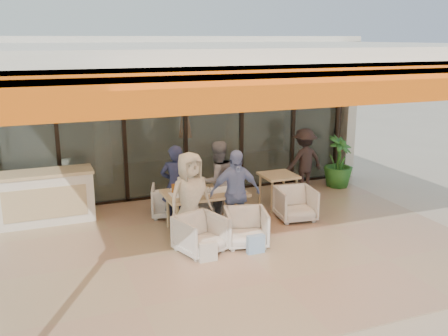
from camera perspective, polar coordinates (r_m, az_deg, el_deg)
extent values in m
plane|color=#C6B293|center=(8.81, 1.55, -8.72)|extent=(70.00, 70.00, 0.00)
cube|color=tan|center=(8.81, 1.55, -8.69)|extent=(8.00, 6.00, 0.01)
cube|color=silver|center=(8.08, 1.71, 13.28)|extent=(8.00, 6.00, 0.20)
cube|color=#E7590C|center=(5.52, 13.89, 9.26)|extent=(8.00, 0.12, 0.45)
cube|color=orange|center=(6.08, 10.18, 11.07)|extent=(8.00, 1.50, 0.06)
cylinder|color=black|center=(12.63, 12.86, 5.71)|extent=(0.12, 0.12, 3.20)
cube|color=#9EADA3|center=(11.07, -4.47, 4.79)|extent=(8.00, 0.03, 3.20)
cube|color=black|center=(11.44, -4.31, -2.93)|extent=(8.00, 0.10, 0.08)
cube|color=black|center=(10.91, -4.63, 12.89)|extent=(8.00, 0.10, 0.08)
cube|color=black|center=(10.62, -18.56, 3.64)|extent=(0.08, 0.10, 3.20)
cube|color=black|center=(10.76, -11.37, 4.26)|extent=(0.08, 0.10, 3.20)
cube|color=black|center=(11.07, -4.47, 4.79)|extent=(0.08, 0.10, 3.20)
cube|color=black|center=(11.53, 1.99, 5.22)|extent=(0.08, 0.10, 3.20)
cube|color=black|center=(12.12, 7.89, 5.56)|extent=(0.08, 0.10, 3.20)
cube|color=black|center=(12.80, 13.01, 5.81)|extent=(0.08, 0.10, 3.20)
cube|color=silver|center=(14.40, -8.60, 7.39)|extent=(9.00, 0.25, 3.40)
cube|color=silver|center=(14.45, 10.45, 7.33)|extent=(0.25, 3.50, 3.40)
cube|color=silver|center=(12.59, -7.05, 14.16)|extent=(9.00, 3.50, 0.25)
cube|color=#D2B980|center=(13.06, -6.58, -0.87)|extent=(8.00, 3.50, 0.02)
cylinder|color=silver|center=(12.30, -13.84, 4.94)|extent=(0.40, 0.40, 3.00)
cylinder|color=silver|center=(13.17, 1.02, 5.99)|extent=(0.40, 0.40, 3.00)
cylinder|color=black|center=(11.81, -12.06, 11.98)|extent=(0.03, 0.03, 0.70)
cube|color=black|center=(11.84, -11.94, 9.81)|extent=(0.30, 0.30, 0.40)
sphere|color=#FFBF72|center=(11.84, -11.94, 9.81)|extent=(0.18, 0.18, 0.18)
cylinder|color=black|center=(12.86, 3.86, 12.47)|extent=(0.03, 0.03, 0.70)
cube|color=black|center=(12.89, 3.82, 10.47)|extent=(0.30, 0.30, 0.40)
sphere|color=#FFBF72|center=(12.89, 3.82, 10.47)|extent=(0.18, 0.18, 0.18)
cylinder|color=black|center=(12.44, -4.36, -1.43)|extent=(0.40, 0.40, 0.05)
cylinder|color=black|center=(12.20, -4.45, 3.09)|extent=(0.04, 0.04, 2.10)
cone|color=orange|center=(12.08, -4.51, 6.11)|extent=(0.32, 0.32, 1.10)
cube|color=silver|center=(10.19, -19.81, -3.32)|extent=(1.80, 0.60, 1.00)
cube|color=#D2B980|center=(10.05, -20.06, -0.55)|extent=(1.85, 0.65, 0.06)
cube|color=#D2B980|center=(9.89, -19.74, -3.84)|extent=(1.50, 0.02, 0.60)
cube|color=#D2B980|center=(9.21, -2.23, -2.88)|extent=(1.50, 0.90, 0.05)
cube|color=white|center=(9.20, -2.23, -2.73)|extent=(1.30, 0.35, 0.01)
cylinder|color=#D2B980|center=(8.87, -5.33, -6.17)|extent=(0.06, 0.06, 0.70)
cylinder|color=#D2B980|center=(9.26, 2.09, -5.20)|extent=(0.06, 0.06, 0.70)
cylinder|color=#D2B980|center=(9.45, -6.42, -4.87)|extent=(0.06, 0.06, 0.70)
cylinder|color=#D2B980|center=(9.81, 0.60, -4.01)|extent=(0.06, 0.06, 0.70)
cylinder|color=white|center=(8.91, -4.65, -2.94)|extent=(0.06, 0.06, 0.11)
cylinder|color=white|center=(9.29, -4.10, -2.19)|extent=(0.06, 0.06, 0.11)
cylinder|color=white|center=(9.11, -1.73, -2.51)|extent=(0.06, 0.06, 0.11)
cylinder|color=white|center=(9.44, -0.88, -1.88)|extent=(0.06, 0.06, 0.11)
cylinder|color=white|center=(9.17, 1.13, -2.38)|extent=(0.06, 0.06, 0.11)
cylinder|color=#8E4914|center=(9.16, -5.80, -2.32)|extent=(0.07, 0.07, 0.16)
cylinder|color=black|center=(9.40, -3.38, -1.82)|extent=(0.09, 0.09, 0.17)
cylinder|color=black|center=(9.37, -3.39, -1.26)|extent=(0.10, 0.10, 0.01)
cylinder|color=white|center=(8.79, -4.36, -3.53)|extent=(0.22, 0.22, 0.01)
cylinder|color=white|center=(9.08, 1.08, -2.89)|extent=(0.22, 0.22, 0.01)
cylinder|color=white|center=(9.36, -5.48, -2.41)|extent=(0.22, 0.22, 0.01)
cylinder|color=white|center=(9.63, -0.33, -1.85)|extent=(0.22, 0.22, 0.01)
imported|color=white|center=(10.07, -6.26, -3.58)|extent=(0.84, 0.81, 0.71)
imported|color=white|center=(10.32, -1.74, -3.25)|extent=(0.79, 0.77, 0.64)
imported|color=white|center=(8.36, -2.79, -7.40)|extent=(0.87, 0.84, 0.72)
imported|color=white|center=(8.64, 2.53, -6.64)|extent=(0.83, 0.80, 0.72)
imported|color=#192038|center=(9.48, -5.53, -2.01)|extent=(0.66, 0.54, 1.57)
imported|color=#5C5C60|center=(9.73, -0.77, -1.46)|extent=(0.84, 0.70, 1.58)
imported|color=beige|center=(8.65, -3.89, -3.44)|extent=(0.87, 0.65, 1.62)
imported|color=#758EC3|center=(8.93, 1.27, -2.92)|extent=(0.96, 0.44, 1.60)
cube|color=silver|center=(8.08, -1.85, -9.64)|extent=(0.30, 0.10, 0.34)
cube|color=#99BFD8|center=(8.38, 3.64, -8.76)|extent=(0.30, 0.10, 0.34)
cube|color=#D2B980|center=(10.42, 6.24, -0.84)|extent=(0.70, 0.70, 0.05)
cylinder|color=#D2B980|center=(10.17, 5.50, -3.40)|extent=(0.05, 0.05, 0.70)
cylinder|color=#D2B980|center=(10.42, 8.26, -3.03)|extent=(0.05, 0.05, 0.70)
cylinder|color=#D2B980|center=(10.65, 4.15, -2.53)|extent=(0.05, 0.05, 0.70)
cylinder|color=#D2B980|center=(10.89, 6.81, -2.20)|extent=(0.05, 0.05, 0.70)
imported|color=white|center=(9.90, 8.18, -3.91)|extent=(0.79, 0.75, 0.73)
imported|color=black|center=(11.60, 9.13, 0.82)|extent=(1.02, 0.66, 1.50)
imported|color=#1E5919|center=(12.17, 12.97, 0.67)|extent=(0.96, 0.96, 1.25)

